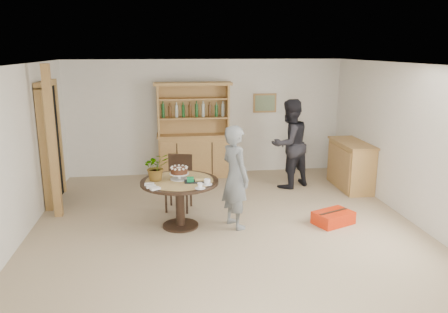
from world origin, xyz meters
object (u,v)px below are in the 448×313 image
Objects in this scene: sideboard at (351,165)px; hutch at (194,145)px; teen_boy at (235,177)px; dining_chair at (179,179)px; dining_table at (180,190)px; adult_person at (289,144)px; red_suitcase at (333,218)px.

hutch is at bearing 157.79° from sideboard.
hutch is 2.90m from teen_boy.
teen_boy is (0.83, -0.93, 0.27)m from dining_chair.
hutch is at bearing 81.74° from dining_table.
adult_person reaches higher than red_suitcase.
sideboard is 1.30m from adult_person.
dining_table is 0.74× the size of teen_boy.
hutch reaches higher than red_suitcase.
adult_person reaches higher than teen_boy.
adult_person is (1.39, 1.86, 0.08)m from teen_boy.
teen_boy is at bearing -148.00° from sideboard.
adult_person is 2.50× the size of red_suitcase.
dining_table is 1.69× the size of red_suitcase.
adult_person is at bearing -60.33° from teen_boy.
dining_chair is at bearing -168.56° from sideboard.
sideboard is at bearing 23.82° from dining_table.
dining_chair is (-3.42, -0.69, 0.06)m from sideboard.
dining_table is 0.68× the size of adult_person.
adult_person is (-1.20, 0.24, 0.41)m from sideboard.
hutch is 2.79m from dining_table.
dining_chair is 2.43m from adult_person.
sideboard is 3.76m from dining_table.
adult_person is at bearing 38.21° from dining_table.
dining_table is 1.27× the size of dining_chair.
hutch is 3.29m from sideboard.
hutch is at bearing 101.18° from red_suitcase.
sideboard is at bearing 141.10° from adult_person.
red_suitcase is at bearing 67.75° from adult_person.
hutch is 1.27× the size of teen_boy.
sideboard is 1.33× the size of dining_chair.
hutch is 1.70× the size of dining_table.
sideboard reaches higher than dining_table.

